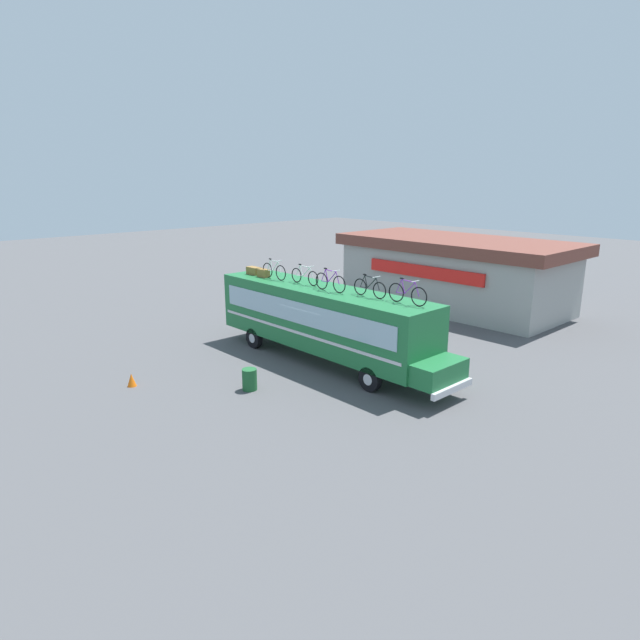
{
  "coord_description": "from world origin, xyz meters",
  "views": [
    {
      "loc": [
        16.46,
        -15.38,
        7.79
      ],
      "look_at": [
        -0.1,
        0.0,
        1.8
      ],
      "focal_mm": 30.53,
      "sensor_mm": 36.0,
      "label": 1
    }
  ],
  "objects_px": {
    "luggage_bag_1": "(254,271)",
    "luggage_bag_2": "(263,273)",
    "bus": "(324,318)",
    "rooftop_bicycle_2": "(305,276)",
    "rooftop_bicycle_4": "(370,288)",
    "rooftop_bicycle_5": "(407,294)",
    "rooftop_bicycle_3": "(330,282)",
    "trash_bin": "(250,379)",
    "rooftop_bicycle_1": "(274,271)",
    "traffic_cone": "(132,380)"
  },
  "relations": [
    {
      "from": "luggage_bag_1",
      "to": "traffic_cone",
      "type": "height_order",
      "value": "luggage_bag_1"
    },
    {
      "from": "rooftop_bicycle_1",
      "to": "rooftop_bicycle_2",
      "type": "xyz_separation_m",
      "value": [
        1.85,
        0.23,
        -0.02
      ]
    },
    {
      "from": "bus",
      "to": "rooftop_bicycle_1",
      "type": "relative_size",
      "value": 7.38
    },
    {
      "from": "luggage_bag_1",
      "to": "rooftop_bicycle_4",
      "type": "height_order",
      "value": "rooftop_bicycle_4"
    },
    {
      "from": "luggage_bag_1",
      "to": "luggage_bag_2",
      "type": "bearing_deg",
      "value": -5.93
    },
    {
      "from": "luggage_bag_1",
      "to": "rooftop_bicycle_5",
      "type": "distance_m",
      "value": 8.93
    },
    {
      "from": "luggage_bag_2",
      "to": "traffic_cone",
      "type": "distance_m",
      "value": 7.86
    },
    {
      "from": "rooftop_bicycle_5",
      "to": "trash_bin",
      "type": "bearing_deg",
      "value": -129.12
    },
    {
      "from": "trash_bin",
      "to": "rooftop_bicycle_4",
      "type": "bearing_deg",
      "value": 66.45
    },
    {
      "from": "rooftop_bicycle_2",
      "to": "traffic_cone",
      "type": "distance_m",
      "value": 8.29
    },
    {
      "from": "rooftop_bicycle_3",
      "to": "trash_bin",
      "type": "distance_m",
      "value": 5.19
    },
    {
      "from": "rooftop_bicycle_2",
      "to": "trash_bin",
      "type": "distance_m",
      "value": 5.62
    },
    {
      "from": "rooftop_bicycle_1",
      "to": "trash_bin",
      "type": "relative_size",
      "value": 2.04
    },
    {
      "from": "rooftop_bicycle_5",
      "to": "bus",
      "type": "bearing_deg",
      "value": -176.45
    },
    {
      "from": "luggage_bag_2",
      "to": "rooftop_bicycle_5",
      "type": "relative_size",
      "value": 0.34
    },
    {
      "from": "luggage_bag_1",
      "to": "rooftop_bicycle_5",
      "type": "height_order",
      "value": "rooftop_bicycle_5"
    },
    {
      "from": "luggage_bag_1",
      "to": "rooftop_bicycle_1",
      "type": "height_order",
      "value": "rooftop_bicycle_1"
    },
    {
      "from": "rooftop_bicycle_3",
      "to": "trash_bin",
      "type": "relative_size",
      "value": 2.12
    },
    {
      "from": "bus",
      "to": "rooftop_bicycle_5",
      "type": "xyz_separation_m",
      "value": [
        4.18,
        0.26,
        1.7
      ]
    },
    {
      "from": "rooftop_bicycle_3",
      "to": "bus",
      "type": "bearing_deg",
      "value": 160.13
    },
    {
      "from": "rooftop_bicycle_1",
      "to": "rooftop_bicycle_2",
      "type": "height_order",
      "value": "rooftop_bicycle_1"
    },
    {
      "from": "rooftop_bicycle_4",
      "to": "rooftop_bicycle_5",
      "type": "bearing_deg",
      "value": 3.37
    },
    {
      "from": "rooftop_bicycle_3",
      "to": "trash_bin",
      "type": "height_order",
      "value": "rooftop_bicycle_3"
    },
    {
      "from": "rooftop_bicycle_5",
      "to": "trash_bin",
      "type": "xyz_separation_m",
      "value": [
        -3.7,
        -4.55,
        -3.21
      ]
    },
    {
      "from": "luggage_bag_2",
      "to": "trash_bin",
      "type": "relative_size",
      "value": 0.74
    },
    {
      "from": "luggage_bag_2",
      "to": "rooftop_bicycle_2",
      "type": "height_order",
      "value": "rooftop_bicycle_2"
    },
    {
      "from": "traffic_cone",
      "to": "trash_bin",
      "type": "bearing_deg",
      "value": 42.76
    },
    {
      "from": "bus",
      "to": "rooftop_bicycle_2",
      "type": "distance_m",
      "value": 2.09
    },
    {
      "from": "rooftop_bicycle_3",
      "to": "rooftop_bicycle_4",
      "type": "height_order",
      "value": "rooftop_bicycle_3"
    },
    {
      "from": "luggage_bag_2",
      "to": "trash_bin",
      "type": "xyz_separation_m",
      "value": [
        4.34,
        -4.03,
        -3.0
      ]
    },
    {
      "from": "rooftop_bicycle_2",
      "to": "rooftop_bicycle_3",
      "type": "distance_m",
      "value": 1.85
    },
    {
      "from": "rooftop_bicycle_1",
      "to": "traffic_cone",
      "type": "xyz_separation_m",
      "value": [
        0.22,
        -7.18,
        -3.36
      ]
    },
    {
      "from": "luggage_bag_2",
      "to": "rooftop_bicycle_3",
      "type": "distance_m",
      "value": 4.45
    },
    {
      "from": "rooftop_bicycle_4",
      "to": "trash_bin",
      "type": "xyz_separation_m",
      "value": [
        -1.94,
        -4.45,
        -3.19
      ]
    },
    {
      "from": "rooftop_bicycle_1",
      "to": "trash_bin",
      "type": "height_order",
      "value": "rooftop_bicycle_1"
    },
    {
      "from": "trash_bin",
      "to": "rooftop_bicycle_5",
      "type": "bearing_deg",
      "value": 50.88
    },
    {
      "from": "rooftop_bicycle_5",
      "to": "traffic_cone",
      "type": "height_order",
      "value": "rooftop_bicycle_5"
    },
    {
      "from": "rooftop_bicycle_2",
      "to": "traffic_cone",
      "type": "bearing_deg",
      "value": -102.37
    },
    {
      "from": "bus",
      "to": "rooftop_bicycle_2",
      "type": "xyz_separation_m",
      "value": [
        -1.26,
        0.01,
        1.67
      ]
    },
    {
      "from": "rooftop_bicycle_1",
      "to": "rooftop_bicycle_5",
      "type": "height_order",
      "value": "rooftop_bicycle_5"
    },
    {
      "from": "luggage_bag_1",
      "to": "rooftop_bicycle_2",
      "type": "xyz_separation_m",
      "value": [
        3.48,
        0.18,
        0.18
      ]
    },
    {
      "from": "rooftop_bicycle_1",
      "to": "rooftop_bicycle_3",
      "type": "height_order",
      "value": "rooftop_bicycle_3"
    },
    {
      "from": "luggage_bag_2",
      "to": "rooftop_bicycle_4",
      "type": "xyz_separation_m",
      "value": [
        6.27,
        0.42,
        0.18
      ]
    },
    {
      "from": "luggage_bag_1",
      "to": "rooftop_bicycle_3",
      "type": "xyz_separation_m",
      "value": [
        5.33,
        -0.04,
        0.21
      ]
    },
    {
      "from": "rooftop_bicycle_1",
      "to": "rooftop_bicycle_4",
      "type": "height_order",
      "value": "rooftop_bicycle_1"
    },
    {
      "from": "trash_bin",
      "to": "traffic_cone",
      "type": "bearing_deg",
      "value": -137.24
    },
    {
      "from": "rooftop_bicycle_1",
      "to": "traffic_cone",
      "type": "distance_m",
      "value": 7.93
    },
    {
      "from": "bus",
      "to": "rooftop_bicycle_1",
      "type": "distance_m",
      "value": 3.54
    },
    {
      "from": "bus",
      "to": "luggage_bag_2",
      "type": "relative_size",
      "value": 20.23
    },
    {
      "from": "rooftop_bicycle_3",
      "to": "trash_bin",
      "type": "bearing_deg",
      "value": -91.49
    }
  ]
}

